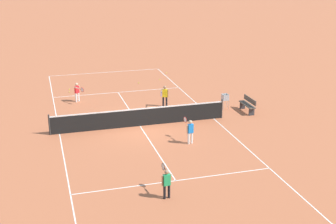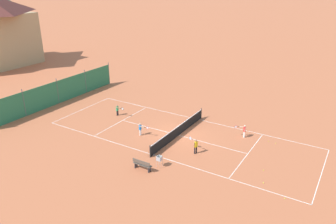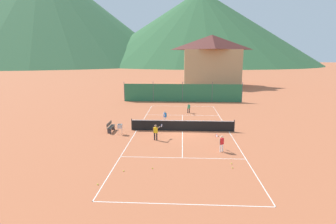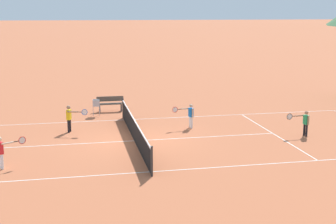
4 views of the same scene
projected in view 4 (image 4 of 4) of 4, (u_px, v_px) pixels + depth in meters
name	position (u px, v px, depth m)	size (l,w,h in m)	color
ground_plane	(134.00, 141.00, 20.24)	(600.00, 600.00, 0.00)	#B7603D
court_line_markings	(134.00, 141.00, 20.24)	(8.25, 23.85, 0.01)	white
tennis_net	(134.00, 130.00, 20.13)	(9.18, 0.08, 1.06)	#2D2D2D
player_near_service	(2.00, 150.00, 16.53)	(0.51, 1.00, 1.18)	white
player_near_baseline	(305.00, 121.00, 20.88)	(0.39, 0.99, 1.15)	black
player_far_baseline	(190.00, 114.00, 22.34)	(0.39, 1.02, 1.17)	white
player_far_service	(70.00, 117.00, 21.56)	(0.68, 0.97, 1.26)	black
ball_hopper	(96.00, 104.00, 24.92)	(0.36, 0.36, 0.89)	#B7B7BC
courtside_bench	(110.00, 104.00, 26.12)	(0.36, 1.50, 0.84)	#51473D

